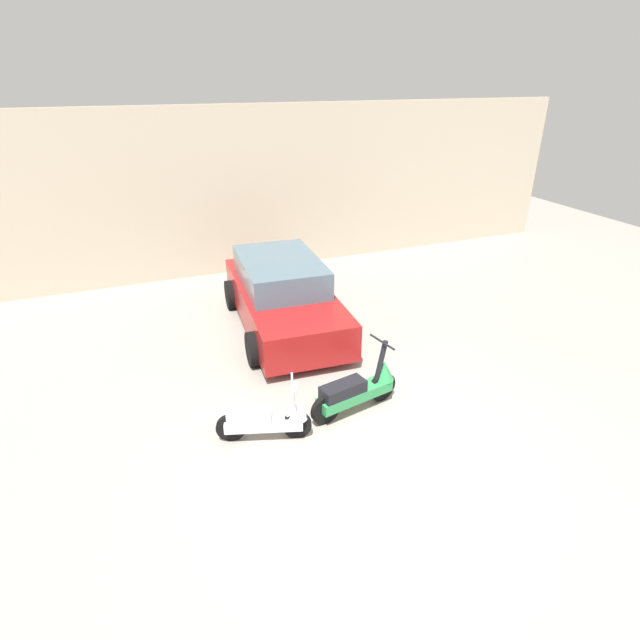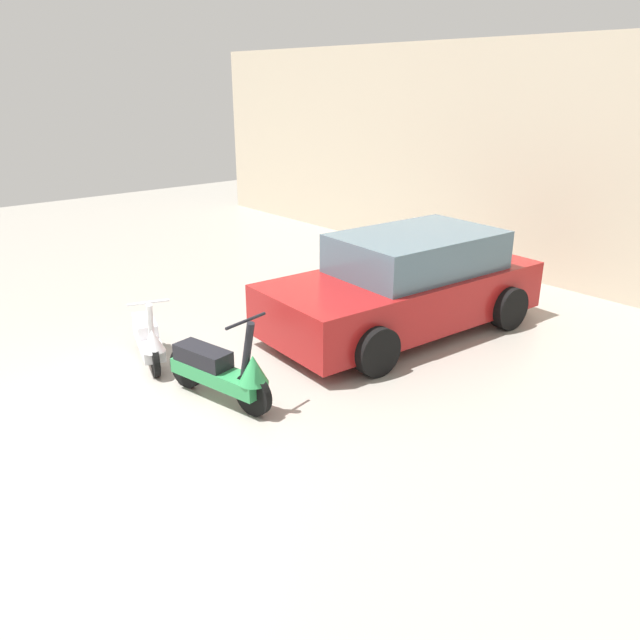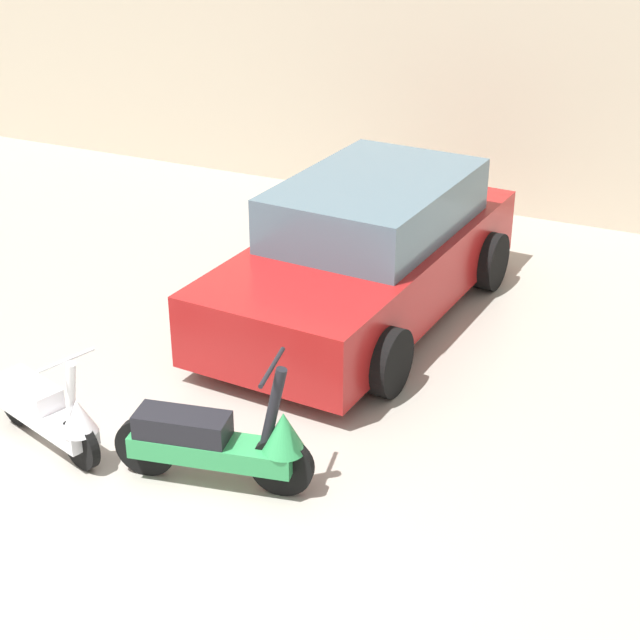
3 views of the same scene
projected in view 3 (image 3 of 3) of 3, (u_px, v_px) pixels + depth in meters
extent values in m
plane|color=#9E998E|center=(117.00, 554.00, 6.92)|extent=(28.00, 28.00, 0.00)
cube|color=beige|center=(474.00, 49.00, 12.42)|extent=(19.60, 0.12, 4.20)
cylinder|color=black|center=(81.00, 444.00, 7.78)|extent=(0.44, 0.20, 0.43)
cylinder|color=black|center=(15.00, 401.00, 8.36)|extent=(0.44, 0.20, 0.43)
cube|color=silver|center=(46.00, 416.00, 8.05)|extent=(1.16, 0.60, 0.15)
cube|color=white|center=(30.00, 391.00, 8.10)|extent=(0.68, 0.43, 0.17)
cylinder|color=white|center=(71.00, 395.00, 7.61)|extent=(0.21, 0.13, 0.61)
cylinder|color=white|center=(66.00, 360.00, 7.48)|extent=(0.18, 0.49, 0.03)
cone|color=silver|center=(78.00, 416.00, 7.65)|extent=(0.37, 0.37, 0.28)
cylinder|color=black|center=(282.00, 466.00, 7.45)|extent=(0.51, 0.18, 0.50)
cylinder|color=black|center=(146.00, 446.00, 7.69)|extent=(0.51, 0.18, 0.50)
cube|color=#2D8C4C|center=(213.00, 449.00, 7.54)|extent=(1.34, 0.56, 0.17)
cube|color=black|center=(182.00, 425.00, 7.51)|extent=(0.77, 0.43, 0.20)
cylinder|color=black|center=(273.00, 409.00, 7.24)|extent=(0.24, 0.13, 0.71)
cylinder|color=black|center=(272.00, 367.00, 7.08)|extent=(0.15, 0.57, 0.03)
cone|color=#2D8C4C|center=(284.00, 432.00, 7.31)|extent=(0.39, 0.39, 0.33)
cube|color=maroon|center=(363.00, 269.00, 10.10)|extent=(2.04, 4.34, 0.71)
cube|color=slate|center=(376.00, 204.00, 10.01)|extent=(1.70, 2.47, 0.55)
cylinder|color=black|center=(388.00, 362.00, 8.77)|extent=(0.26, 0.66, 0.64)
cylinder|color=black|center=(219.00, 318.00, 9.56)|extent=(0.26, 0.66, 0.64)
cylinder|color=black|center=(490.00, 261.00, 10.82)|extent=(0.26, 0.66, 0.64)
cylinder|color=black|center=(344.00, 232.00, 11.61)|extent=(0.26, 0.66, 0.64)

